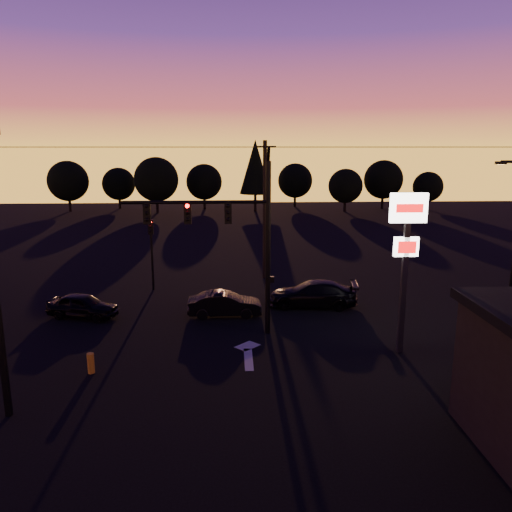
% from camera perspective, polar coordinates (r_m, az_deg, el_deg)
% --- Properties ---
extents(ground, '(120.00, 120.00, 0.00)m').
position_cam_1_polar(ground, '(20.17, -2.22, -12.91)').
color(ground, black).
rests_on(ground, ground).
extents(lane_arrow, '(1.20, 3.10, 0.01)m').
position_cam_1_polar(lane_arrow, '(21.69, -0.92, -10.99)').
color(lane_arrow, beige).
rests_on(lane_arrow, ground).
extents(traffic_signal_mast, '(6.79, 0.52, 8.58)m').
position_cam_1_polar(traffic_signal_mast, '(22.52, -2.67, 2.99)').
color(traffic_signal_mast, black).
rests_on(traffic_signal_mast, ground).
extents(secondary_signal, '(0.30, 0.31, 4.35)m').
position_cam_1_polar(secondary_signal, '(30.66, -11.87, 1.33)').
color(secondary_signal, black).
rests_on(secondary_signal, ground).
extents(pylon_sign, '(1.50, 0.28, 6.80)m').
position_cam_1_polar(pylon_sign, '(21.29, 16.83, 1.85)').
color(pylon_sign, black).
rests_on(pylon_sign, ground).
extents(utility_pole_1, '(1.40, 0.26, 9.00)m').
position_cam_1_polar(utility_pole_1, '(32.54, 1.01, 5.32)').
color(utility_pole_1, black).
rests_on(utility_pole_1, ground).
extents(power_wires, '(36.00, 1.22, 0.07)m').
position_cam_1_polar(power_wires, '(32.29, 1.04, 12.33)').
color(power_wires, black).
rests_on(power_wires, ground).
extents(bollard, '(0.27, 0.27, 0.81)m').
position_cam_1_polar(bollard, '(20.78, -18.36, -11.55)').
color(bollard, '#C3871A').
rests_on(bollard, ground).
extents(tree_0, '(5.36, 5.36, 6.74)m').
position_cam_1_polar(tree_0, '(71.79, -20.69, 8.01)').
color(tree_0, black).
rests_on(tree_0, ground).
extents(tree_1, '(4.54, 4.54, 5.71)m').
position_cam_1_polar(tree_1, '(73.16, -15.42, 7.94)').
color(tree_1, black).
rests_on(tree_1, ground).
extents(tree_2, '(5.77, 5.78, 7.26)m').
position_cam_1_polar(tree_2, '(67.09, -11.33, 8.58)').
color(tree_2, black).
rests_on(tree_2, ground).
extents(tree_3, '(4.95, 4.95, 6.22)m').
position_cam_1_polar(tree_3, '(70.50, -5.95, 8.42)').
color(tree_3, black).
rests_on(tree_3, ground).
extents(tree_4, '(4.18, 4.18, 9.50)m').
position_cam_1_polar(tree_4, '(67.35, -0.08, 10.15)').
color(tree_4, black).
rests_on(tree_4, ground).
extents(tree_5, '(4.95, 4.95, 6.22)m').
position_cam_1_polar(tree_5, '(72.96, 4.50, 8.58)').
color(tree_5, black).
rests_on(tree_5, ground).
extents(tree_6, '(4.54, 4.54, 5.71)m').
position_cam_1_polar(tree_6, '(68.12, 10.19, 7.88)').
color(tree_6, black).
rests_on(tree_6, ground).
extents(tree_7, '(5.36, 5.36, 6.74)m').
position_cam_1_polar(tree_7, '(72.51, 14.36, 8.46)').
color(tree_7, black).
rests_on(tree_7, ground).
extents(tree_8, '(4.12, 4.12, 5.19)m').
position_cam_1_polar(tree_8, '(73.62, 19.05, 7.49)').
color(tree_8, black).
rests_on(tree_8, ground).
extents(car_left, '(3.90, 2.40, 1.24)m').
position_cam_1_polar(car_left, '(27.22, -19.20, -5.38)').
color(car_left, black).
rests_on(car_left, ground).
extents(car_mid, '(3.82, 1.37, 1.25)m').
position_cam_1_polar(car_mid, '(26.02, -3.59, -5.50)').
color(car_mid, black).
rests_on(car_mid, ground).
extents(car_right, '(5.04, 2.54, 1.40)m').
position_cam_1_polar(car_right, '(27.63, 6.50, -4.31)').
color(car_right, black).
rests_on(car_right, ground).
extents(suv_parked, '(3.10, 5.02, 1.30)m').
position_cam_1_polar(suv_parked, '(19.07, 26.80, -13.73)').
color(suv_parked, black).
rests_on(suv_parked, ground).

